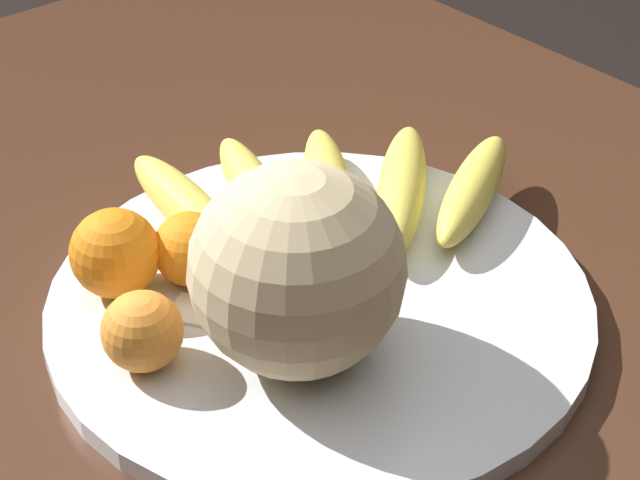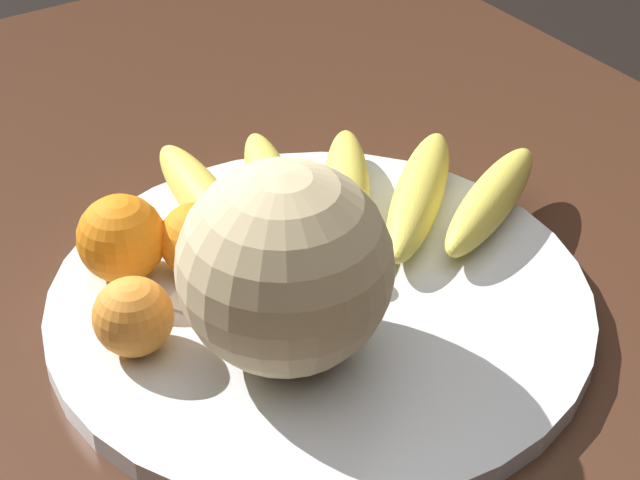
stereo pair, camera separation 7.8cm
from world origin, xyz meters
name	(u,v)px [view 1 (the left image)]	position (x,y,z in m)	size (l,w,h in m)	color
kitchen_table	(363,419)	(0.00, 0.00, 0.63)	(1.40, 0.96, 0.72)	#3D2316
fruit_bowl	(320,301)	(-0.04, -0.01, 0.73)	(0.42, 0.42, 0.02)	silver
melon	(296,269)	(0.00, -0.07, 0.81)	(0.15, 0.15, 0.15)	#C6B284
banana_bunch	(332,194)	(-0.12, 0.07, 0.76)	(0.28, 0.31, 0.04)	#473819
orange_front_left	(191,249)	(-0.12, -0.07, 0.77)	(0.06, 0.06, 0.06)	orange
orange_front_right	(115,253)	(-0.14, -0.12, 0.77)	(0.07, 0.07, 0.07)	orange
orange_mid_center	(142,331)	(-0.06, -0.15, 0.76)	(0.06, 0.06, 0.06)	orange
orange_back_left	(269,235)	(-0.09, -0.02, 0.77)	(0.07, 0.07, 0.07)	orange
produce_tag	(220,316)	(-0.07, -0.08, 0.74)	(0.08, 0.07, 0.00)	white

